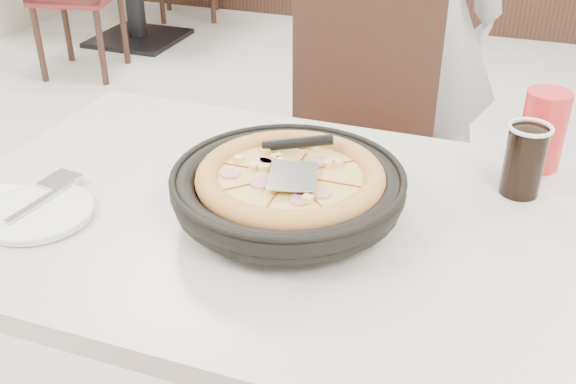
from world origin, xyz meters
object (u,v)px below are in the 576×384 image
(red_cup, at_px, (543,130))
(diner_person, at_px, (414,14))
(chair_far, at_px, (367,178))
(pizza_pan, at_px, (288,196))
(main_table, at_px, (276,363))
(cola_glass, at_px, (524,162))
(side_plate, at_px, (37,213))
(pizza, at_px, (290,186))

(red_cup, height_order, diner_person, diner_person)
(chair_far, distance_m, pizza_pan, 0.74)
(pizza_pan, bearing_deg, red_cup, 40.65)
(main_table, xyz_separation_m, red_cup, (0.44, 0.34, 0.45))
(pizza_pan, bearing_deg, cola_glass, 30.72)
(chair_far, xyz_separation_m, side_plate, (-0.41, -0.82, 0.28))
(main_table, height_order, pizza, pizza)
(pizza, bearing_deg, chair_far, 90.72)
(cola_glass, height_order, diner_person, diner_person)
(pizza_pan, distance_m, diner_person, 1.16)
(main_table, height_order, chair_far, chair_far)
(pizza, xyz_separation_m, side_plate, (-0.42, -0.16, -0.05))
(main_table, xyz_separation_m, cola_glass, (0.41, 0.21, 0.44))
(main_table, relative_size, cola_glass, 9.23)
(chair_far, relative_size, red_cup, 5.94)
(main_table, distance_m, diner_person, 1.23)
(cola_glass, height_order, red_cup, red_cup)
(chair_far, distance_m, red_cup, 0.63)
(chair_far, bearing_deg, main_table, 68.18)
(cola_glass, xyz_separation_m, red_cup, (0.03, 0.12, 0.02))
(chair_far, bearing_deg, pizza_pan, 70.75)
(cola_glass, bearing_deg, pizza_pan, -149.28)
(side_plate, xyz_separation_m, red_cup, (0.82, 0.50, 0.07))
(pizza_pan, height_order, pizza, pizza)
(pizza, distance_m, side_plate, 0.45)
(chair_far, distance_m, diner_person, 0.60)
(main_table, relative_size, side_plate, 6.16)
(cola_glass, distance_m, red_cup, 0.13)
(diner_person, bearing_deg, main_table, 72.09)
(cola_glass, bearing_deg, red_cup, 77.79)
(pizza, relative_size, side_plate, 1.62)
(pizza, height_order, red_cup, red_cup)
(chair_far, bearing_deg, pizza, 70.98)
(main_table, height_order, diner_person, diner_person)
(side_plate, relative_size, red_cup, 1.22)
(main_table, bearing_deg, pizza, -9.95)
(main_table, bearing_deg, pizza_pan, -20.60)
(pizza_pan, distance_m, side_plate, 0.45)
(pizza, height_order, cola_glass, cola_glass)
(red_cup, bearing_deg, cola_glass, -102.21)
(diner_person, bearing_deg, side_plate, 56.00)
(red_cup, bearing_deg, pizza, -139.62)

